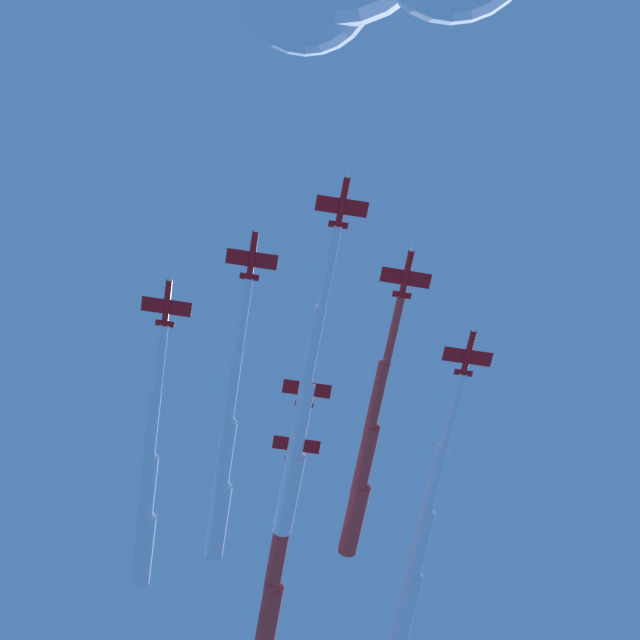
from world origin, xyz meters
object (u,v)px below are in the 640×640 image
Objects in this scene: jet_port_mid at (419,551)px; jet_starboard_outer at (267,616)px; jet_lead at (300,428)px; jet_port_inner at (365,463)px; jet_port_outer at (277,565)px; jet_starboard_mid at (148,493)px; jet_starboard_inner at (225,460)px.

jet_port_mid is 1.04× the size of jet_starboard_outer.
jet_port_inner reaches higher than jet_lead.
jet_port_outer is at bearing 83.91° from jet_starboard_outer.
jet_port_outer is 12.74m from jet_starboard_outer.
jet_port_mid is 1.08× the size of jet_starboard_mid.
jet_lead is at bearing 135.64° from jet_starboard_mid.
jet_starboard_outer is (-5.62, -43.69, 0.05)m from jet_lead.
jet_lead is at bearing 82.67° from jet_starboard_outer.
jet_port_outer is (-4.27, -31.03, 0.35)m from jet_lead.
jet_starboard_outer is (8.02, -38.52, -1.78)m from jet_port_inner.
jet_port_mid is at bearing 177.27° from jet_starboard_mid.
jet_starboard_mid is (11.59, -11.70, 1.08)m from jet_starboard_inner.
jet_lead is 1.09× the size of jet_starboard_mid.
jet_starboard_inner is 16.50m from jet_starboard_mid.
jet_starboard_outer is at bearing -142.59° from jet_starboard_mid.
jet_starboard_inner is 37.21m from jet_starboard_outer.
jet_port_inner reaches higher than jet_port_outer.
jet_port_mid is (-28.57, -19.66, -0.86)m from jet_lead.
jet_starboard_inner reaches higher than jet_port_mid.
jet_port_outer reaches higher than jet_starboard_inner.
jet_starboard_mid reaches higher than jet_starboard_outer.
jet_starboard_outer is at bearing -96.09° from jet_port_outer.
jet_starboard_inner is at bearing -12.00° from jet_port_inner.
jet_port_inner reaches higher than jet_port_mid.
jet_starboard_outer is at bearing -116.56° from jet_starboard_inner.
jet_starboard_mid is at bearing -45.27° from jet_starboard_inner.
jet_starboard_inner is (11.01, -10.41, -0.02)m from jet_lead.
jet_port_outer reaches higher than jet_lead.
jet_lead is 14.71m from jet_port_inner.
jet_starboard_outer is at bearing -46.31° from jet_port_mid.
jet_starboard_inner is at bearing -43.37° from jet_lead.
jet_port_outer is at bearing -126.55° from jet_starboard_inner.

